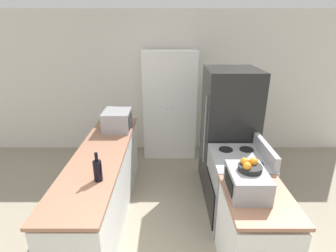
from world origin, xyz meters
The scene contains 10 objects.
wall_back centered at (0.00, 3.39, 1.30)m, with size 7.00×0.06×2.60m.
counter_left centered at (-0.82, 1.37, 0.43)m, with size 0.60×2.54×0.89m.
counter_right centered at (0.82, 0.48, 0.43)m, with size 0.60×0.77×0.89m.
pantry_cabinet centered at (0.03, 3.11, 0.97)m, with size 0.94×0.48×1.95m.
stove centered at (0.84, 1.26, 0.45)m, with size 0.66×0.76×1.05m.
refrigerator centered at (0.88, 2.08, 0.89)m, with size 0.74×0.79×1.78m.
microwave centered at (-0.74, 2.14, 1.03)m, with size 0.39×0.46×0.28m.
wine_bottle centered at (-0.69, 0.76, 1.00)m, with size 0.09×0.09×0.30m.
toaster_oven centered at (0.72, 0.56, 1.00)m, with size 0.34×0.45×0.22m.
fruit_bowl centered at (0.73, 0.58, 1.15)m, with size 0.21×0.21×0.10m.
Camera 1 is at (0.00, -1.47, 2.32)m, focal length 28.00 mm.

